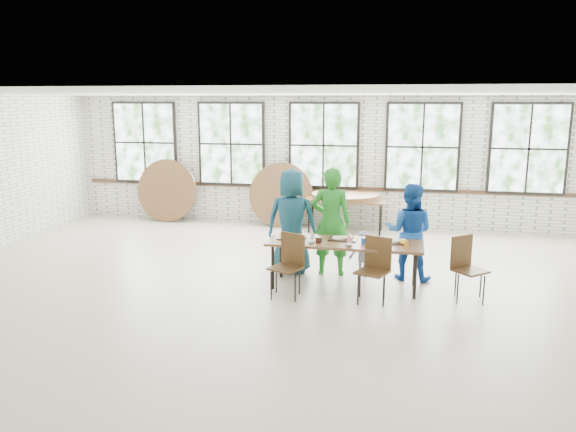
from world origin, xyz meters
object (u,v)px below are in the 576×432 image
dining_table (345,245)px  chair_near_right (375,264)px  chair_near_left (289,260)px  storage_table (346,201)px

dining_table → chair_near_right: size_ratio=2.54×
chair_near_right → chair_near_left: bearing=-154.5°
chair_near_right → storage_table: chair_near_right is taller
chair_near_right → dining_table: bearing=158.9°
chair_near_left → chair_near_right: (1.27, 0.06, 0.00)m
dining_table → chair_near_right: 0.70m
dining_table → chair_near_left: chair_near_left is taller
chair_near_right → storage_table: 4.39m
dining_table → chair_near_left: 0.95m
chair_near_left → chair_near_right: 1.27m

